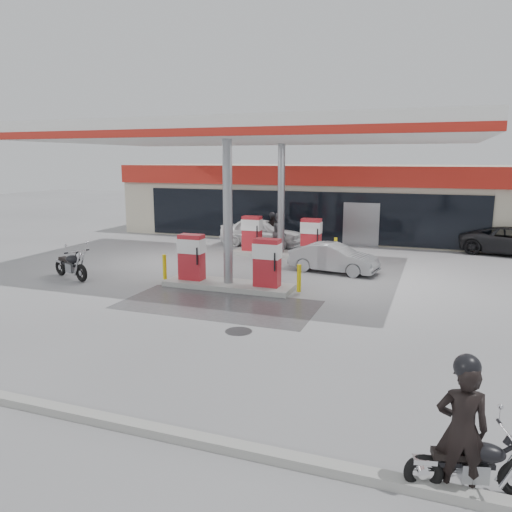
{
  "coord_description": "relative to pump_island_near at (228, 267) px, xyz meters",
  "views": [
    {
      "loc": [
        6.63,
        -13.3,
        4.37
      ],
      "look_at": [
        1.05,
        1.89,
        1.2
      ],
      "focal_mm": 35.0,
      "sensor_mm": 36.0,
      "label": 1
    }
  ],
  "objects": [
    {
      "name": "biker_main",
      "position": [
        7.1,
        -8.84,
        0.21
      ],
      "size": [
        0.72,
        0.52,
        1.83
      ],
      "primitive_type": "imported",
      "rotation": [
        0.0,
        0.0,
        3.28
      ],
      "color": "black",
      "rests_on": "ground"
    },
    {
      "name": "pump_island_far",
      "position": [
        0.0,
        6.0,
        0.0
      ],
      "size": [
        5.14,
        1.3,
        1.78
      ],
      "color": "#9E9E99",
      "rests_on": "ground"
    },
    {
      "name": "kerb",
      "position": [
        0.0,
        -9.0,
        -0.64
      ],
      "size": [
        28.0,
        0.25,
        0.15
      ],
      "primitive_type": "cube",
      "color": "gray",
      "rests_on": "ground"
    },
    {
      "name": "attendant",
      "position": [
        -0.36,
        7.0,
        0.23
      ],
      "size": [
        0.79,
        0.97,
        1.88
      ],
      "primitive_type": "imported",
      "rotation": [
        0.0,
        0.0,
        1.48
      ],
      "color": "#56575B",
      "rests_on": "ground"
    },
    {
      "name": "canopy",
      "position": [
        0.0,
        3.0,
        4.56
      ],
      "size": [
        16.0,
        10.02,
        5.51
      ],
      "color": "silver",
      "rests_on": "ground"
    },
    {
      "name": "drain_cover",
      "position": [
        2.0,
        -4.0,
        -0.71
      ],
      "size": [
        0.7,
        0.7,
        0.01
      ],
      "primitive_type": "cylinder",
      "color": "#38383A",
      "rests_on": "ground"
    },
    {
      "name": "store_building",
      "position": [
        0.01,
        13.94,
        1.3
      ],
      "size": [
        22.0,
        8.22,
        4.0
      ],
      "color": "#AFA892",
      "rests_on": "ground"
    },
    {
      "name": "parked_car_left",
      "position": [
        -4.5,
        12.0,
        -0.15
      ],
      "size": [
        4.18,
        2.74,
        1.13
      ],
      "primitive_type": "imported",
      "rotation": [
        0.0,
        0.0,
        1.9
      ],
      "color": "#181A52",
      "rests_on": "ground"
    },
    {
      "name": "main_motorcycle",
      "position": [
        7.28,
        -8.79,
        -0.32
      ],
      "size": [
        1.71,
        0.71,
        0.89
      ],
      "rotation": [
        0.0,
        0.0,
        0.25
      ],
      "color": "black",
      "rests_on": "ground"
    },
    {
      "name": "parked_motorcycle",
      "position": [
        -5.95,
        -0.81,
        -0.22
      ],
      "size": [
        2.06,
        1.13,
        1.11
      ],
      "rotation": [
        0.0,
        0.0,
        -0.37
      ],
      "color": "black",
      "rests_on": "ground"
    },
    {
      "name": "pump_island_near",
      "position": [
        0.0,
        0.0,
        0.0
      ],
      "size": [
        5.14,
        1.3,
        1.78
      ],
      "color": "#9E9E99",
      "rests_on": "ground"
    },
    {
      "name": "hatchback_silver",
      "position": [
        2.9,
        3.6,
        -0.15
      ],
      "size": [
        3.57,
        1.69,
        1.13
      ],
      "primitive_type": "imported",
      "rotation": [
        0.0,
        0.0,
        1.42
      ],
      "color": "#93969A",
      "rests_on": "ground"
    },
    {
      "name": "wet_patch",
      "position": [
        0.5,
        -2.0,
        -0.71
      ],
      "size": [
        6.0,
        3.0,
        0.0
      ],
      "primitive_type": "cube",
      "color": "#4C4C4F",
      "rests_on": "ground"
    },
    {
      "name": "biker_walking",
      "position": [
        -1.14,
        8.2,
        0.12
      ],
      "size": [
        1.04,
        0.65,
        1.65
      ],
      "primitive_type": "imported",
      "rotation": [
        0.0,
        0.0,
        0.27
      ],
      "color": "black",
      "rests_on": "ground"
    },
    {
      "name": "sedan_white",
      "position": [
        -1.72,
        8.2,
        0.0
      ],
      "size": [
        4.31,
        2.01,
        1.43
      ],
      "primitive_type": "imported",
      "rotation": [
        0.0,
        0.0,
        1.49
      ],
      "color": "white",
      "rests_on": "ground"
    },
    {
      "name": "ground",
      "position": [
        0.0,
        -2.0,
        -0.71
      ],
      "size": [
        90.0,
        90.0,
        0.0
      ],
      "primitive_type": "plane",
      "color": "gray",
      "rests_on": "ground"
    }
  ]
}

